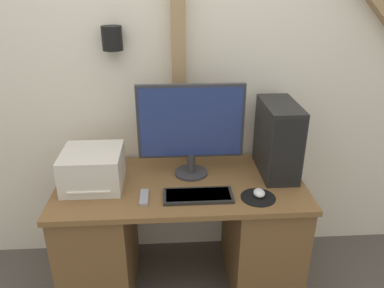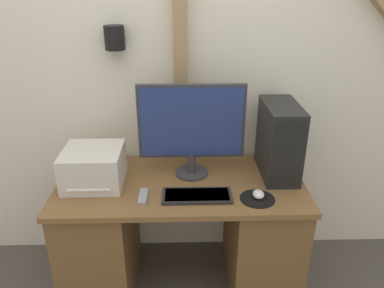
# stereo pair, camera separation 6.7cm
# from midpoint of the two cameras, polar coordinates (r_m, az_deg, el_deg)

# --- Properties ---
(wall_back) EXTENTS (6.40, 0.16, 2.70)m
(wall_back) POSITION_cam_midpoint_polar(r_m,az_deg,el_deg) (2.24, -0.90, 13.59)
(wall_back) COLOR silver
(wall_back) RESTS_ON ground_plane
(desk) EXTENTS (1.37, 0.66, 0.71)m
(desk) POSITION_cam_midpoint_polar(r_m,az_deg,el_deg) (2.30, -0.78, -13.27)
(desk) COLOR brown
(desk) RESTS_ON ground_plane
(monitor) EXTENTS (0.59, 0.19, 0.53)m
(monitor) POSITION_cam_midpoint_polar(r_m,az_deg,el_deg) (2.06, 0.86, 2.82)
(monitor) COLOR #333338
(monitor) RESTS_ON desk
(keyboard) EXTENTS (0.36, 0.15, 0.02)m
(keyboard) POSITION_cam_midpoint_polar(r_m,az_deg,el_deg) (1.97, 1.74, -7.87)
(keyboard) COLOR black
(keyboard) RESTS_ON desk
(mousepad) EXTENTS (0.18, 0.18, 0.00)m
(mousepad) POSITION_cam_midpoint_polar(r_m,az_deg,el_deg) (1.99, 10.88, -8.19)
(mousepad) COLOR black
(mousepad) RESTS_ON desk
(mouse) EXTENTS (0.06, 0.08, 0.04)m
(mouse) POSITION_cam_midpoint_polar(r_m,az_deg,el_deg) (1.99, 11.05, -7.53)
(mouse) COLOR silver
(mouse) RESTS_ON mousepad
(computer_tower) EXTENTS (0.19, 0.38, 0.42)m
(computer_tower) POSITION_cam_midpoint_polar(r_m,az_deg,el_deg) (2.17, 14.02, 0.56)
(computer_tower) COLOR black
(computer_tower) RESTS_ON desk
(printer) EXTENTS (0.32, 0.32, 0.20)m
(printer) POSITION_cam_midpoint_polar(r_m,az_deg,el_deg) (2.11, -13.88, -3.40)
(printer) COLOR beige
(printer) RESTS_ON desk
(remote_control) EXTENTS (0.04, 0.14, 0.02)m
(remote_control) POSITION_cam_midpoint_polar(r_m,az_deg,el_deg) (1.98, -6.49, -7.94)
(remote_control) COLOR gray
(remote_control) RESTS_ON desk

